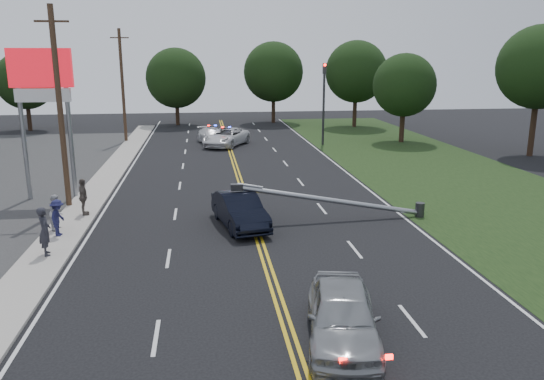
{
  "coord_description": "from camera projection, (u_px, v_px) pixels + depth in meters",
  "views": [
    {
      "loc": [
        -2.24,
        -15.53,
        7.53
      ],
      "look_at": [
        0.8,
        7.52,
        1.7
      ],
      "focal_mm": 35.0,
      "sensor_mm": 36.0,
      "label": 1
    }
  ],
  "objects": [
    {
      "name": "grass_verge",
      "position": [
        501.0,
        202.0,
        28.37
      ],
      "size": [
        12.0,
        80.0,
        0.01
      ],
      "primitive_type": "cube",
      "color": "black",
      "rests_on": "ground"
    },
    {
      "name": "bystander_b",
      "position": [
        56.0,
        212.0,
        23.35
      ],
      "size": [
        0.67,
        0.82,
        1.58
      ],
      "primitive_type": "imported",
      "rotation": [
        0.0,
        0.0,
        1.48
      ],
      "color": "#ACACB1",
      "rests_on": "sidewalk"
    },
    {
      "name": "bystander_c",
      "position": [
        58.0,
        218.0,
        22.51
      ],
      "size": [
        0.69,
        1.08,
        1.58
      ],
      "primitive_type": "imported",
      "rotation": [
        0.0,
        0.0,
        1.46
      ],
      "color": "#1B1D45",
      "rests_on": "sidewalk"
    },
    {
      "name": "tree_7",
      "position": [
        273.0,
        72.0,
        61.53
      ],
      "size": [
        6.91,
        6.91,
        9.34
      ],
      "color": "black",
      "rests_on": "ground"
    },
    {
      "name": "bystander_a",
      "position": [
        45.0,
        231.0,
        20.26
      ],
      "size": [
        0.65,
        0.8,
        1.91
      ],
      "primitive_type": "imported",
      "rotation": [
        0.0,
        0.0,
        1.89
      ],
      "color": "#27272F",
      "rests_on": "sidewalk"
    },
    {
      "name": "centerline_yellow",
      "position": [
        250.0,
        211.0,
        26.66
      ],
      "size": [
        0.36,
        80.0,
        0.0
      ],
      "primitive_type": "cube",
      "color": "gold",
      "rests_on": "ground"
    },
    {
      "name": "sidewalk",
      "position": [
        77.0,
        217.0,
        25.58
      ],
      "size": [
        1.8,
        70.0,
        0.12
      ],
      "primitive_type": "cube",
      "color": "#A39D93",
      "rests_on": "ground"
    },
    {
      "name": "tree_5",
      "position": [
        25.0,
        81.0,
        54.81
      ],
      "size": [
        5.86,
        5.86,
        8.09
      ],
      "color": "black",
      "rests_on": "ground"
    },
    {
      "name": "tree_8",
      "position": [
        356.0,
        72.0,
        57.71
      ],
      "size": [
        6.71,
        6.71,
        9.36
      ],
      "color": "black",
      "rests_on": "ground"
    },
    {
      "name": "tree_9",
      "position": [
        404.0,
        85.0,
        47.32
      ],
      "size": [
        5.61,
        5.61,
        7.93
      ],
      "color": "black",
      "rests_on": "ground"
    },
    {
      "name": "crashed_sedan",
      "position": [
        240.0,
        210.0,
        24.13
      ],
      "size": [
        2.55,
        4.9,
        1.54
      ],
      "primitive_type": "imported",
      "rotation": [
        0.0,
        0.0,
        0.21
      ],
      "color": "black",
      "rests_on": "ground"
    },
    {
      "name": "waiting_sedan",
      "position": [
        343.0,
        316.0,
        14.24
      ],
      "size": [
        2.72,
        4.92,
        1.58
      ],
      "primitive_type": "imported",
      "rotation": [
        0.0,
        0.0,
        -0.19
      ],
      "color": "gray",
      "rests_on": "ground"
    },
    {
      "name": "ground",
      "position": [
        278.0,
        298.0,
        17.05
      ],
      "size": [
        120.0,
        120.0,
        0.0
      ],
      "primitive_type": "plane",
      "color": "black",
      "rests_on": "ground"
    },
    {
      "name": "fallen_streetlight",
      "position": [
        342.0,
        201.0,
        25.05
      ],
      "size": [
        9.36,
        0.44,
        1.91
      ],
      "color": "#2D2D30",
      "rests_on": "ground"
    },
    {
      "name": "bystander_d",
      "position": [
        83.0,
        197.0,
        25.47
      ],
      "size": [
        0.62,
        1.11,
        1.79
      ],
      "primitive_type": "imported",
      "rotation": [
        0.0,
        0.0,
        1.76
      ],
      "color": "#5C5149",
      "rests_on": "sidewalk"
    },
    {
      "name": "emergency_a",
      "position": [
        226.0,
        137.0,
        46.18
      ],
      "size": [
        4.82,
        6.13,
        1.55
      ],
      "primitive_type": "imported",
      "rotation": [
        0.0,
        0.0,
        -0.47
      ],
      "color": "silver",
      "rests_on": "ground"
    },
    {
      "name": "utility_pole_far",
      "position": [
        123.0,
        85.0,
        47.34
      ],
      "size": [
        1.6,
        0.28,
        10.0
      ],
      "color": "#382619",
      "rests_on": "ground"
    },
    {
      "name": "traffic_signal",
      "position": [
        324.0,
        97.0,
        45.92
      ],
      "size": [
        0.28,
        0.41,
        7.05
      ],
      "color": "#2D2D30",
      "rests_on": "ground"
    },
    {
      "name": "tree_13",
      "position": [
        540.0,
        67.0,
        40.05
      ],
      "size": [
        6.33,
        6.33,
        9.98
      ],
      "color": "black",
      "rests_on": "ground"
    },
    {
      "name": "utility_pole_mid",
      "position": [
        60.0,
        108.0,
        26.18
      ],
      "size": [
        1.6,
        0.28,
        10.0
      ],
      "color": "#382619",
      "rests_on": "ground"
    },
    {
      "name": "tree_6",
      "position": [
        176.0,
        78.0,
        59.38
      ],
      "size": [
        6.68,
        6.68,
        8.61
      ],
      "color": "black",
      "rests_on": "ground"
    },
    {
      "name": "emergency_b",
      "position": [
        212.0,
        136.0,
        47.31
      ],
      "size": [
        2.97,
        5.08,
        1.38
      ],
      "primitive_type": "imported",
      "rotation": [
        0.0,
        0.0,
        0.23
      ],
      "color": "silver",
      "rests_on": "ground"
    },
    {
      "name": "pylon_sign",
      "position": [
        42.0,
        88.0,
        27.72
      ],
      "size": [
        3.2,
        0.35,
        8.0
      ],
      "color": "gray",
      "rests_on": "ground"
    }
  ]
}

